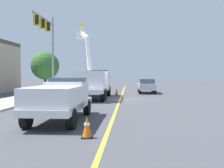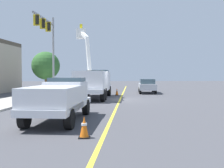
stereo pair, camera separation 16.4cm
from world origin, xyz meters
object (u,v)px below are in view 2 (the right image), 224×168
service_pickup_truck (59,98)px  traffic_cone_mid_front (117,92)px  passing_minivan (147,85)px  traffic_cone_leading (84,127)px  traffic_signal_mast (48,39)px  utility_bucket_truck (94,81)px

service_pickup_truck → traffic_cone_mid_front: (14.45, -3.89, -0.73)m
passing_minivan → traffic_cone_leading: size_ratio=6.46×
passing_minivan → traffic_cone_leading: (-20.71, 6.36, -0.59)m
traffic_cone_mid_front → traffic_signal_mast: size_ratio=0.09×
service_pickup_truck → traffic_cone_leading: 3.66m
traffic_cone_leading → passing_minivan: bearing=-17.1°
utility_bucket_truck → traffic_cone_leading: bearing=179.5°
utility_bucket_truck → traffic_signal_mast: bearing=59.5°
traffic_signal_mast → utility_bucket_truck: bearing=-120.5°
passing_minivan → traffic_cone_mid_front: size_ratio=6.42×
traffic_cone_leading → traffic_cone_mid_front: size_ratio=0.99×
utility_bucket_truck → traffic_cone_mid_front: 4.14m
passing_minivan → traffic_cone_leading: 21.68m
traffic_signal_mast → traffic_cone_leading: bearing=-165.1°
traffic_cone_mid_front → traffic_signal_mast: bearing=92.7°
utility_bucket_truck → traffic_signal_mast: traffic_signal_mast is taller
traffic_cone_mid_front → passing_minivan: bearing=-52.5°
service_pickup_truck → passing_minivan: 19.04m
traffic_cone_mid_front → traffic_cone_leading: bearing=171.9°
traffic_signal_mast → traffic_cone_mid_front: bearing=-87.3°
traffic_cone_leading → service_pickup_truck: bearing=22.4°
service_pickup_truck → utility_bucket_truck: bearing=-7.6°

